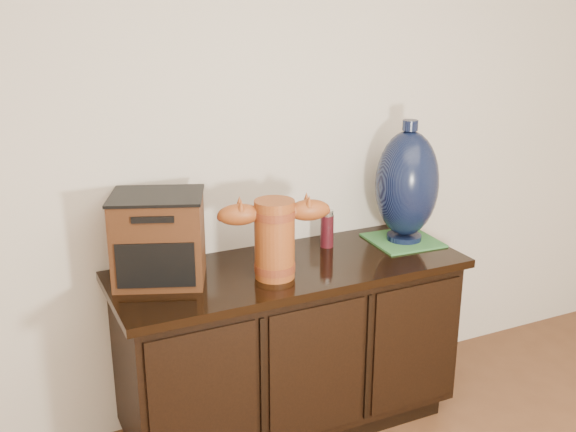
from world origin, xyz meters
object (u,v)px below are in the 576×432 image
sideboard (290,346)px  spray_can (327,229)px  lamp_base (407,184)px  tv_radio (159,238)px  terracotta_vessel (275,234)px

sideboard → spray_can: bearing=28.3°
lamp_base → spray_can: 0.40m
tv_radio → spray_can: 0.76m
sideboard → lamp_base: lamp_base is taller
terracotta_vessel → sideboard: bearing=51.0°
terracotta_vessel → spray_can: terracotta_vessel is taller
lamp_base → sideboard: bearing=-175.8°
terracotta_vessel → tv_radio: bearing=172.0°
terracotta_vessel → lamp_base: 0.71m
lamp_base → spray_can: lamp_base is taller
terracotta_vessel → lamp_base: (0.69, 0.12, 0.09)m
tv_radio → spray_can: bearing=25.1°
terracotta_vessel → tv_radio: 0.44m
sideboard → tv_radio: tv_radio is taller
tv_radio → terracotta_vessel: bearing=-0.0°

